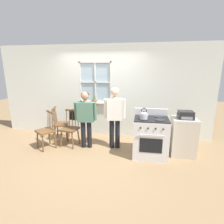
{
  "coord_description": "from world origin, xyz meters",
  "views": [
    {
      "loc": [
        1.18,
        -3.69,
        2.02
      ],
      "look_at": [
        0.49,
        0.32,
        1.0
      ],
      "focal_mm": 28.0,
      "sensor_mm": 36.0,
      "label": 1
    }
  ],
  "objects_px": {
    "handbag": "(74,115)",
    "stereo": "(186,115)",
    "chair_by_window": "(70,129)",
    "chair_near_wall": "(46,131)",
    "chair_center_cluster": "(61,124)",
    "side_counter": "(183,137)",
    "person_elderly_left": "(86,114)",
    "person_teen_center": "(115,112)",
    "potted_plant": "(94,100)",
    "kettle": "(144,115)",
    "stove": "(150,137)"
  },
  "relations": [
    {
      "from": "chair_center_cluster",
      "to": "kettle",
      "type": "relative_size",
      "value": 3.87
    },
    {
      "from": "person_elderly_left",
      "to": "potted_plant",
      "type": "xyz_separation_m",
      "value": [
        -0.02,
        0.92,
        0.2
      ]
    },
    {
      "from": "chair_near_wall",
      "to": "person_elderly_left",
      "type": "distance_m",
      "value": 1.12
    },
    {
      "from": "chair_near_wall",
      "to": "stove",
      "type": "xyz_separation_m",
      "value": [
        2.62,
        0.01,
        0.02
      ]
    },
    {
      "from": "person_elderly_left",
      "to": "potted_plant",
      "type": "height_order",
      "value": "person_elderly_left"
    },
    {
      "from": "chair_center_cluster",
      "to": "potted_plant",
      "type": "relative_size",
      "value": 4.21
    },
    {
      "from": "stove",
      "to": "stereo",
      "type": "xyz_separation_m",
      "value": [
        0.77,
        0.18,
        0.51
      ]
    },
    {
      "from": "chair_by_window",
      "to": "chair_center_cluster",
      "type": "xyz_separation_m",
      "value": [
        -0.43,
        0.35,
        0.0
      ]
    },
    {
      "from": "chair_near_wall",
      "to": "stove",
      "type": "relative_size",
      "value": 0.88
    },
    {
      "from": "kettle",
      "to": "side_counter",
      "type": "bearing_deg",
      "value": 19.25
    },
    {
      "from": "chair_near_wall",
      "to": "handbag",
      "type": "height_order",
      "value": "same"
    },
    {
      "from": "handbag",
      "to": "stereo",
      "type": "relative_size",
      "value": 0.9
    },
    {
      "from": "side_counter",
      "to": "person_teen_center",
      "type": "bearing_deg",
      "value": 176.88
    },
    {
      "from": "stereo",
      "to": "chair_near_wall",
      "type": "bearing_deg",
      "value": -176.86
    },
    {
      "from": "potted_plant",
      "to": "side_counter",
      "type": "relative_size",
      "value": 0.25
    },
    {
      "from": "chair_near_wall",
      "to": "chair_center_cluster",
      "type": "xyz_separation_m",
      "value": [
        0.11,
        0.59,
        0.0
      ]
    },
    {
      "from": "kettle",
      "to": "stereo",
      "type": "relative_size",
      "value": 0.73
    },
    {
      "from": "person_elderly_left",
      "to": "stereo",
      "type": "height_order",
      "value": "person_elderly_left"
    },
    {
      "from": "chair_near_wall",
      "to": "handbag",
      "type": "distance_m",
      "value": 0.82
    },
    {
      "from": "chair_by_window",
      "to": "person_teen_center",
      "type": "bearing_deg",
      "value": 10.93
    },
    {
      "from": "chair_near_wall",
      "to": "stereo",
      "type": "height_order",
      "value": "stereo"
    },
    {
      "from": "stereo",
      "to": "chair_center_cluster",
      "type": "bearing_deg",
      "value": 172.99
    },
    {
      "from": "chair_center_cluster",
      "to": "potted_plant",
      "type": "height_order",
      "value": "potted_plant"
    },
    {
      "from": "potted_plant",
      "to": "stereo",
      "type": "relative_size",
      "value": 0.67
    },
    {
      "from": "chair_by_window",
      "to": "chair_center_cluster",
      "type": "relative_size",
      "value": 1.0
    },
    {
      "from": "chair_center_cluster",
      "to": "side_counter",
      "type": "relative_size",
      "value": 1.06
    },
    {
      "from": "person_elderly_left",
      "to": "handbag",
      "type": "xyz_separation_m",
      "value": [
        -0.43,
        0.28,
        -0.1
      ]
    },
    {
      "from": "stove",
      "to": "stereo",
      "type": "distance_m",
      "value": 0.94
    },
    {
      "from": "kettle",
      "to": "side_counter",
      "type": "relative_size",
      "value": 0.27
    },
    {
      "from": "person_elderly_left",
      "to": "side_counter",
      "type": "xyz_separation_m",
      "value": [
        2.39,
        0.01,
        -0.44
      ]
    },
    {
      "from": "chair_center_cluster",
      "to": "side_counter",
      "type": "distance_m",
      "value": 3.3
    },
    {
      "from": "chair_by_window",
      "to": "stove",
      "type": "bearing_deg",
      "value": 1.88
    },
    {
      "from": "chair_by_window",
      "to": "stove",
      "type": "height_order",
      "value": "stove"
    },
    {
      "from": "chair_by_window",
      "to": "person_teen_center",
      "type": "relative_size",
      "value": 0.61
    },
    {
      "from": "stereo",
      "to": "person_elderly_left",
      "type": "bearing_deg",
      "value": 179.76
    },
    {
      "from": "chair_by_window",
      "to": "handbag",
      "type": "distance_m",
      "value": 0.4
    },
    {
      "from": "chair_by_window",
      "to": "chair_near_wall",
      "type": "relative_size",
      "value": 1.0
    },
    {
      "from": "person_elderly_left",
      "to": "stove",
      "type": "height_order",
      "value": "person_elderly_left"
    },
    {
      "from": "person_teen_center",
      "to": "stereo",
      "type": "relative_size",
      "value": 4.61
    },
    {
      "from": "chair_by_window",
      "to": "stereo",
      "type": "height_order",
      "value": "stereo"
    },
    {
      "from": "handbag",
      "to": "chair_center_cluster",
      "type": "bearing_deg",
      "value": 166.05
    },
    {
      "from": "person_teen_center",
      "to": "chair_center_cluster",
      "type": "bearing_deg",
      "value": 161.6
    },
    {
      "from": "person_teen_center",
      "to": "side_counter",
      "type": "height_order",
      "value": "person_teen_center"
    },
    {
      "from": "person_teen_center",
      "to": "chair_by_window",
      "type": "bearing_deg",
      "value": 174.48
    },
    {
      "from": "side_counter",
      "to": "stereo",
      "type": "bearing_deg",
      "value": -90.0
    },
    {
      "from": "chair_center_cluster",
      "to": "kettle",
      "type": "bearing_deg",
      "value": -121.5
    },
    {
      "from": "chair_by_window",
      "to": "kettle",
      "type": "height_order",
      "value": "kettle"
    },
    {
      "from": "chair_by_window",
      "to": "stereo",
      "type": "distance_m",
      "value": 2.9
    },
    {
      "from": "handbag",
      "to": "stereo",
      "type": "bearing_deg",
      "value": -5.84
    },
    {
      "from": "person_teen_center",
      "to": "potted_plant",
      "type": "bearing_deg",
      "value": 124.41
    }
  ]
}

